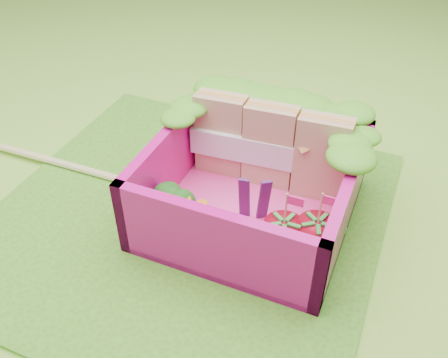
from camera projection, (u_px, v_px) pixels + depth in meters
ground at (186, 219)px, 3.49m from camera, size 14.00×14.00×0.00m
placemat at (186, 217)px, 3.48m from camera, size 2.60×2.60×0.03m
bento_floor at (251, 211)px, 3.46m from camera, size 1.30×1.30×0.05m
bento_box at (252, 184)px, 3.31m from camera, size 1.30×1.30×0.55m
lettuce_ruffle at (278, 107)px, 3.42m from camera, size 1.43×0.77×0.11m
sandwich_stack at (270, 147)px, 3.49m from camera, size 1.14×0.25×0.63m
broccoli at (173, 201)px, 3.24m from camera, size 0.34×0.34×0.26m
carrot_sticks at (195, 215)px, 3.22m from camera, size 0.17×0.09×0.25m
purple_wedges at (254, 199)px, 3.24m from camera, size 0.20×0.07×0.38m
strawberry_left at (283, 238)px, 3.05m from camera, size 0.25×0.25×0.49m
strawberry_right at (315, 238)px, 3.05m from camera, size 0.25×0.25×0.49m
snap_peas at (289, 238)px, 3.20m from camera, size 0.61×0.57×0.05m
chopsticks at (67, 165)px, 3.88m from camera, size 2.39×0.10×0.05m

